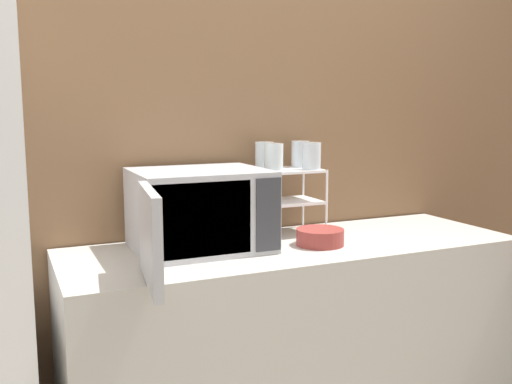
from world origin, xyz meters
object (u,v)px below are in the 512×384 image
object	(u,v)px
glass_front_left	(274,157)
glass_front_right	(312,156)
glass_back_left	(264,155)
bowl	(320,237)
glass_back_right	(300,154)
dish_rack	(288,187)
microwave	(198,211)

from	to	relation	value
glass_front_left	glass_front_right	xyz separation A→B (m)	(0.18, -0.00, 0.00)
glass_back_left	bowl	size ratio (longest dim) A/B	0.60
glass_front_left	glass_back_right	world-z (taller)	same
glass_back_right	bowl	size ratio (longest dim) A/B	0.60
dish_rack	microwave	bearing A→B (deg)	-164.56
dish_rack	glass_front_right	bearing A→B (deg)	-33.19
microwave	bowl	world-z (taller)	microwave
glass_front_right	glass_back_left	xyz separation A→B (m)	(-0.18, 0.11, 0.00)
glass_back_right	glass_front_right	size ratio (longest dim) A/B	1.00
microwave	glass_front_left	size ratio (longest dim) A/B	6.91
dish_rack	glass_front_right	xyz separation A→B (m)	(0.09, -0.06, 0.14)
glass_back_right	dish_rack	bearing A→B (deg)	-148.22
glass_front_left	bowl	distance (m)	0.39
glass_front_left	glass_front_right	bearing A→B (deg)	-1.34
glass_back_right	bowl	xyz separation A→B (m)	(-0.07, -0.31, -0.32)
bowl	microwave	bearing A→B (deg)	166.00
bowl	dish_rack	bearing A→B (deg)	95.59
glass_front_left	bowl	bearing A→B (deg)	-58.55
glass_back_left	bowl	bearing A→B (deg)	-69.57
dish_rack	glass_back_left	bearing A→B (deg)	148.06
dish_rack	glass_back_left	xyz separation A→B (m)	(-0.09, 0.06, 0.14)
glass_front_right	microwave	bearing A→B (deg)	-172.75
glass_front_right	bowl	xyz separation A→B (m)	(-0.06, -0.19, -0.32)
glass_back_right	glass_front_right	xyz separation A→B (m)	(-0.01, -0.12, 0.00)
microwave	dish_rack	world-z (taller)	microwave
glass_back_right	glass_front_right	distance (m)	0.12
glass_front_left	glass_back_left	size ratio (longest dim) A/B	1.00
microwave	bowl	bearing A→B (deg)	-14.00
bowl	glass_back_left	bearing A→B (deg)	110.43
dish_rack	glass_front_right	world-z (taller)	glass_front_right
dish_rack	bowl	size ratio (longest dim) A/B	1.49
dish_rack	glass_back_right	world-z (taller)	glass_back_right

